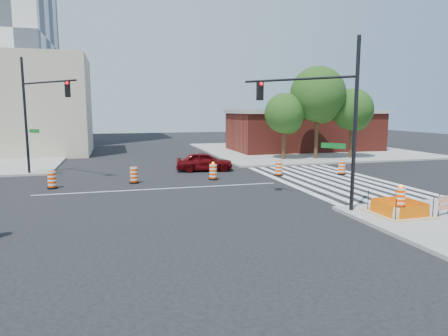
{
  "coord_description": "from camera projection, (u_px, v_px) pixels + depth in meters",
  "views": [
    {
      "loc": [
        -2.56,
        -22.94,
        4.51
      ],
      "look_at": [
        3.17,
        -2.14,
        1.4
      ],
      "focal_mm": 32.0,
      "sensor_mm": 36.0,
      "label": 1
    }
  ],
  "objects": [
    {
      "name": "signal_pole_nw",
      "position": [
        38.0,
        105.0,
        26.52
      ],
      "size": [
        3.94,
        4.73,
        7.96
      ],
      "rotation": [
        0.0,
        0.0,
        -0.88
      ],
      "color": "black",
      "rests_on": "ground"
    },
    {
      "name": "red_coupe",
      "position": [
        204.0,
        161.0,
        29.98
      ],
      "size": [
        4.44,
        2.27,
        1.45
      ],
      "primitive_type": "imported",
      "rotation": [
        0.0,
        0.0,
        1.44
      ],
      "color": "#520709",
      "rests_on": "ground"
    },
    {
      "name": "signal_pole_se",
      "position": [
        321.0,
        109.0,
        17.93
      ],
      "size": [
        3.63,
        4.5,
        7.48
      ],
      "rotation": [
        0.0,
        0.0,
        2.25
      ],
      "color": "black",
      "rests_on": "ground"
    },
    {
      "name": "ground",
      "position": [
        162.0,
        189.0,
        23.21
      ],
      "size": [
        120.0,
        120.0,
        0.0
      ],
      "primitive_type": "plane",
      "color": "black",
      "rests_on": "ground"
    },
    {
      "name": "lane_centerline",
      "position": [
        162.0,
        189.0,
        23.21
      ],
      "size": [
        14.0,
        0.12,
        0.01
      ],
      "primitive_type": "cube",
      "color": "silver",
      "rests_on": "ground"
    },
    {
      "name": "excavation_pit",
      "position": [
        399.0,
        212.0,
        16.95
      ],
      "size": [
        2.2,
        2.2,
        0.9
      ],
      "color": "tan",
      "rests_on": "ground"
    },
    {
      "name": "pit_drum",
      "position": [
        400.0,
        198.0,
        18.04
      ],
      "size": [
        0.54,
        0.54,
        1.06
      ],
      "color": "black",
      "rests_on": "ground"
    },
    {
      "name": "tree_north_c",
      "position": [
        285.0,
        116.0,
        35.75
      ],
      "size": [
        3.62,
        3.57,
        6.07
      ],
      "color": "#382314",
      "rests_on": "ground"
    },
    {
      "name": "median_drum_3",
      "position": [
        213.0,
        172.0,
        26.2
      ],
      "size": [
        0.6,
        0.6,
        1.18
      ],
      "color": "black",
      "rests_on": "ground"
    },
    {
      "name": "median_drum_2",
      "position": [
        134.0,
        176.0,
        24.92
      ],
      "size": [
        0.6,
        0.6,
        1.02
      ],
      "color": "black",
      "rests_on": "ground"
    },
    {
      "name": "tree_north_d",
      "position": [
        318.0,
        97.0,
        36.0
      ],
      "size": [
        4.98,
        4.98,
        8.47
      ],
      "color": "#382314",
      "rests_on": "ground"
    },
    {
      "name": "sidewalk_ne",
      "position": [
        303.0,
        150.0,
        45.1
      ],
      "size": [
        22.0,
        22.0,
        0.15
      ],
      "primitive_type": "cube",
      "color": "gray",
      "rests_on": "ground"
    },
    {
      "name": "barricade",
      "position": [
        444.0,
        203.0,
        16.64
      ],
      "size": [
        0.82,
        0.29,
        1.0
      ],
      "rotation": [
        0.0,
        0.0,
        0.3
      ],
      "color": "#ED4105",
      "rests_on": "ground"
    },
    {
      "name": "crosswalk_east",
      "position": [
        330.0,
        180.0,
        26.08
      ],
      "size": [
        6.75,
        13.5,
        0.01
      ],
      "color": "silver",
      "rests_on": "ground"
    },
    {
      "name": "median_drum_4",
      "position": [
        279.0,
        169.0,
        27.71
      ],
      "size": [
        0.6,
        0.6,
        1.02
      ],
      "color": "black",
      "rests_on": "ground"
    },
    {
      "name": "tree_north_e",
      "position": [
        353.0,
        112.0,
        36.79
      ],
      "size": [
        3.87,
        3.84,
        6.52
      ],
      "color": "#382314",
      "rests_on": "ground"
    },
    {
      "name": "brick_storefront",
      "position": [
        304.0,
        130.0,
        44.78
      ],
      "size": [
        16.5,
        8.5,
        4.6
      ],
      "color": "maroon",
      "rests_on": "ground"
    },
    {
      "name": "median_drum_5",
      "position": [
        342.0,
        168.0,
        28.26
      ],
      "size": [
        0.6,
        0.6,
        1.02
      ],
      "color": "black",
      "rests_on": "ground"
    },
    {
      "name": "beige_midrise",
      "position": [
        16.0,
        106.0,
        40.34
      ],
      "size": [
        14.0,
        10.0,
        10.0
      ],
      "primitive_type": "cube",
      "color": "#C3B195",
      "rests_on": "ground"
    },
    {
      "name": "median_drum_1",
      "position": [
        52.0,
        180.0,
        23.21
      ],
      "size": [
        0.6,
        0.6,
        1.02
      ],
      "color": "black",
      "rests_on": "ground"
    }
  ]
}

